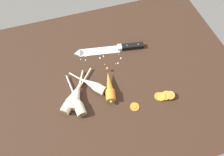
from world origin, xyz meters
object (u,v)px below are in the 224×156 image
object	(u,v)px
whole_carrot	(110,87)
parsnip_front	(76,95)
carrot_slice_stray_near	(135,107)
parsnip_mid_left	(77,101)
carrot_slice_stack	(164,96)
chefs_knife	(108,49)
parsnip_mid_right	(93,85)
parsnip_back	(74,96)

from	to	relation	value
whole_carrot	parsnip_front	distance (cm)	14.61
whole_carrot	parsnip_front	bearing A→B (deg)	178.41
carrot_slice_stray_near	parsnip_mid_left	bearing A→B (deg)	158.30
whole_carrot	carrot_slice_stack	xyz separation A→B (cm)	(21.47, -10.50, -1.26)
chefs_knife	parsnip_mid_right	size ratio (longest dim) A/B	2.21
chefs_knife	parsnip_back	distance (cm)	29.91
parsnip_front	carrot_slice_stack	size ratio (longest dim) A/B	2.24
parsnip_mid_left	parsnip_mid_right	xyz separation A→B (cm)	(8.26, 5.46, 0.00)
whole_carrot	parsnip_mid_right	bearing A→B (deg)	153.82
parsnip_back	carrot_slice_stray_near	distance (cm)	26.23
chefs_knife	whole_carrot	world-z (taller)	whole_carrot
parsnip_front	carrot_slice_stack	distance (cm)	37.70
whole_carrot	carrot_slice_stray_near	bearing A→B (deg)	-55.56
carrot_slice_stack	parsnip_front	bearing A→B (deg)	163.18
parsnip_mid_right	parsnip_back	xyz separation A→B (cm)	(-9.08, -3.00, -0.00)
parsnip_back	carrot_slice_stray_near	size ratio (longest dim) A/B	5.08
parsnip_mid_right	carrot_slice_stray_near	distance (cm)	20.52
parsnip_mid_right	carrot_slice_stack	world-z (taller)	parsnip_mid_right
chefs_knife	whole_carrot	bearing A→B (deg)	-104.83
parsnip_mid_left	parsnip_mid_right	world-z (taller)	same
parsnip_mid_left	carrot_slice_stack	distance (cm)	37.50
parsnip_back	carrot_slice_stack	world-z (taller)	parsnip_back
whole_carrot	carrot_slice_stack	world-z (taller)	whole_carrot
whole_carrot	carrot_slice_stray_near	xyz separation A→B (cm)	(7.65, -11.15, -1.74)
chefs_knife	whole_carrot	distance (cm)	21.90
parsnip_mid_left	carrot_slice_stray_near	size ratio (longest dim) A/B	5.47
parsnip_back	carrot_slice_stack	xyz separation A→B (cm)	(37.35, -10.84, -1.14)
chefs_knife	whole_carrot	xyz separation A→B (cm)	(-5.59, -21.12, 1.45)
parsnip_front	parsnip_mid_left	xyz separation A→B (cm)	(-0.45, -2.52, -0.00)
chefs_knife	parsnip_mid_right	distance (cm)	21.71
whole_carrot	carrot_slice_stray_near	size ratio (longest dim) A/B	4.60
chefs_knife	parsnip_mid_left	distance (cm)	31.12
parsnip_mid_left	carrot_slice_stack	bearing A→B (deg)	-12.93
parsnip_mid_right	carrot_slice_stack	distance (cm)	31.49
parsnip_back	parsnip_front	bearing A→B (deg)	2.92
whole_carrot	parsnip_mid_right	size ratio (longest dim) A/B	1.12
parsnip_mid_left	parsnip_mid_right	size ratio (longest dim) A/B	1.33
parsnip_mid_left	carrot_slice_stack	world-z (taller)	parsnip_mid_left
parsnip_mid_right	carrot_slice_stack	xyz separation A→B (cm)	(28.27, -13.84, -1.14)
parsnip_mid_left	carrot_slice_stray_near	xyz separation A→B (cm)	(22.70, -9.03, -1.62)
parsnip_mid_right	chefs_knife	bearing A→B (deg)	55.13
parsnip_back	parsnip_mid_left	bearing A→B (deg)	-71.49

